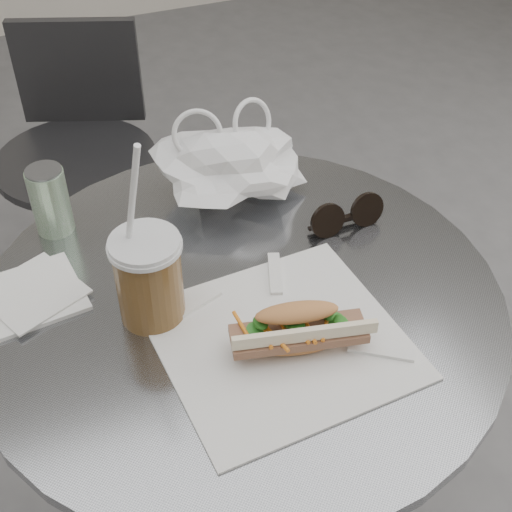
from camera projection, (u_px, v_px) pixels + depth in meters
name	position (u px, v px, depth m)	size (l,w,h in m)	color
cafe_table	(243.00, 411.00, 1.21)	(0.76, 0.76, 0.74)	slate
chair_far	(87.00, 194.00, 1.88)	(0.42, 0.44, 0.76)	#303032
sandwich_paper	(281.00, 341.00, 0.96)	(0.31, 0.30, 0.00)	white
banh_mi	(298.00, 329.00, 0.93)	(0.23, 0.13, 0.07)	tan
iced_coffee	(149.00, 277.00, 0.95)	(0.10, 0.10, 0.29)	brown
sunglasses	(346.00, 217.00, 1.13)	(0.13, 0.03, 0.06)	black
plastic_bag	(231.00, 167.00, 1.17)	(0.23, 0.18, 0.12)	white
napkin_stack	(33.00, 294.00, 1.02)	(0.16, 0.16, 0.01)	white
drink_can	(50.00, 200.00, 1.10)	(0.06, 0.06, 0.11)	#5F9A59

